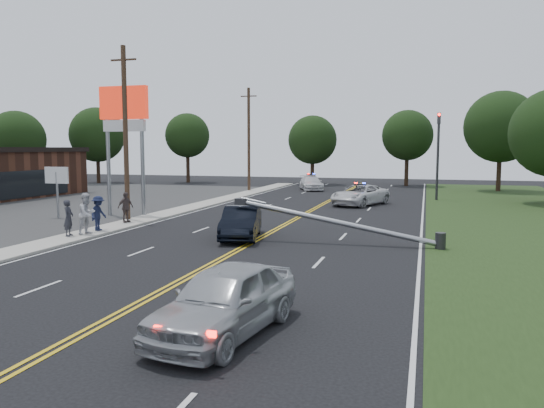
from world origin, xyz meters
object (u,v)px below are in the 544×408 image
(crashed_sedan, at_px, (241,223))
(traffic_signal, at_px, (438,148))
(emergency_b, at_px, (311,183))
(bystander_c, at_px, (98,213))
(waiting_sedan, at_px, (225,300))
(bystander_b, at_px, (87,214))
(bystander_d, at_px, (126,207))
(small_sign, at_px, (57,180))
(utility_pole_mid, at_px, (126,133))
(utility_pole_far, at_px, (249,139))
(bystander_a, at_px, (69,218))
(pylon_sign, at_px, (124,119))
(fallen_streetlight, at_px, (348,224))
(emergency_a, at_px, (360,195))

(crashed_sedan, bearing_deg, traffic_signal, 54.21)
(emergency_b, distance_m, bystander_c, 30.00)
(waiting_sedan, distance_m, bystander_c, 16.41)
(bystander_b, distance_m, bystander_d, 4.09)
(small_sign, height_order, crashed_sedan, small_sign)
(small_sign, xyz_separation_m, waiting_sedan, (17.14, -16.09, -1.53))
(small_sign, bearing_deg, utility_pole_mid, 0.00)
(utility_pole_far, distance_m, crashed_sedan, 27.46)
(crashed_sedan, distance_m, bystander_b, 7.44)
(bystander_d, bearing_deg, traffic_signal, -19.59)
(utility_pole_mid, distance_m, emergency_b, 26.34)
(bystander_b, bearing_deg, small_sign, 56.73)
(emergency_b, bearing_deg, bystander_a, -119.73)
(traffic_signal, distance_m, crashed_sedan, 23.89)
(pylon_sign, bearing_deg, bystander_c, -70.18)
(utility_pole_far, relative_size, bystander_a, 5.86)
(utility_pole_far, height_order, waiting_sedan, utility_pole_far)
(fallen_streetlight, distance_m, utility_pole_mid, 14.58)
(pylon_sign, relative_size, small_sign, 2.58)
(small_sign, bearing_deg, bystander_b, -42.35)
(emergency_a, bearing_deg, waiting_sedan, -66.94)
(utility_pole_far, bearing_deg, emergency_b, 31.73)
(small_sign, relative_size, emergency_a, 0.57)
(traffic_signal, xyz_separation_m, bystander_d, (-16.83, -19.30, -3.24))
(small_sign, xyz_separation_m, fallen_streetlight, (18.19, -4.00, -1.41))
(utility_pole_mid, distance_m, bystander_c, 5.99)
(waiting_sedan, bearing_deg, traffic_signal, 90.09)
(utility_pole_mid, bearing_deg, waiting_sedan, -52.52)
(waiting_sedan, bearing_deg, emergency_b, 108.09)
(traffic_signal, xyz_separation_m, emergency_b, (-12.02, 7.39, -3.50))
(traffic_signal, distance_m, waiting_sedan, 34.64)
(pylon_sign, distance_m, small_sign, 5.45)
(emergency_a, bearing_deg, bystander_c, -101.00)
(emergency_a, relative_size, bystander_a, 3.21)
(bystander_b, xyz_separation_m, bystander_c, (-0.14, 1.11, -0.12))
(bystander_c, height_order, bystander_d, bystander_c)
(utility_pole_mid, height_order, bystander_d, utility_pole_mid)
(small_sign, bearing_deg, bystander_c, -36.54)
(small_sign, relative_size, utility_pole_mid, 0.31)
(utility_pole_far, relative_size, bystander_c, 5.76)
(small_sign, bearing_deg, bystander_d, -13.42)
(utility_pole_far, bearing_deg, small_sign, -102.31)
(bystander_a, bearing_deg, bystander_b, -50.36)
(utility_pole_far, height_order, bystander_a, utility_pole_far)
(pylon_sign, relative_size, crashed_sedan, 1.76)
(crashed_sedan, relative_size, bystander_c, 2.62)
(emergency_a, height_order, bystander_a, bystander_a)
(waiting_sedan, bearing_deg, small_sign, 145.51)
(traffic_signal, distance_m, utility_pole_far, 17.97)
(fallen_streetlight, distance_m, bystander_c, 12.43)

